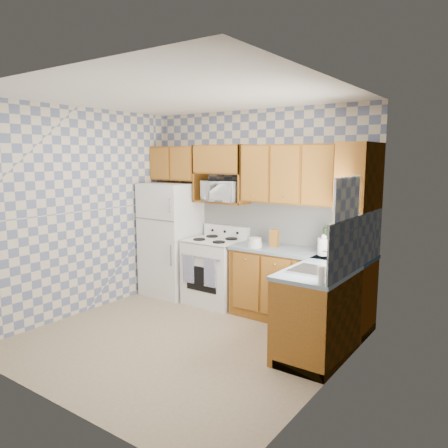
# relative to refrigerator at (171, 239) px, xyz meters

# --- Properties ---
(floor) EXTENTS (3.40, 3.40, 0.00)m
(floor) POSITION_rel_refrigerator_xyz_m (1.27, -1.25, -0.84)
(floor) COLOR #857058
(floor) RESTS_ON ground
(back_wall) EXTENTS (3.40, 0.02, 2.70)m
(back_wall) POSITION_rel_refrigerator_xyz_m (1.27, 0.35, 0.51)
(back_wall) COLOR slate
(back_wall) RESTS_ON ground
(right_wall) EXTENTS (0.02, 3.20, 2.70)m
(right_wall) POSITION_rel_refrigerator_xyz_m (2.97, -1.25, 0.51)
(right_wall) COLOR slate
(right_wall) RESTS_ON ground
(backsplash_back) EXTENTS (2.60, 0.02, 0.56)m
(backsplash_back) POSITION_rel_refrigerator_xyz_m (1.68, 0.34, 0.36)
(backsplash_back) COLOR silver
(backsplash_back) RESTS_ON back_wall
(backsplash_right) EXTENTS (0.02, 1.60, 0.56)m
(backsplash_right) POSITION_rel_refrigerator_xyz_m (2.96, -0.45, 0.36)
(backsplash_right) COLOR silver
(backsplash_right) RESTS_ON right_wall
(refrigerator) EXTENTS (0.75, 0.70, 1.68)m
(refrigerator) POSITION_rel_refrigerator_xyz_m (0.00, 0.00, 0.00)
(refrigerator) COLOR white
(refrigerator) RESTS_ON floor
(stove_body) EXTENTS (0.76, 0.65, 0.90)m
(stove_body) POSITION_rel_refrigerator_xyz_m (0.80, 0.03, -0.39)
(stove_body) COLOR white
(stove_body) RESTS_ON floor
(cooktop) EXTENTS (0.76, 0.65, 0.02)m
(cooktop) POSITION_rel_refrigerator_xyz_m (0.80, 0.03, 0.07)
(cooktop) COLOR silver
(cooktop) RESTS_ON stove_body
(backguard) EXTENTS (0.76, 0.08, 0.17)m
(backguard) POSITION_rel_refrigerator_xyz_m (0.80, 0.30, 0.16)
(backguard) COLOR white
(backguard) RESTS_ON cooktop
(dish_towel_left) EXTENTS (0.18, 0.02, 0.38)m
(dish_towel_left) POSITION_rel_refrigerator_xyz_m (0.59, -0.32, -0.30)
(dish_towel_left) COLOR navy
(dish_towel_left) RESTS_ON stove_body
(dish_towel_right) EXTENTS (0.18, 0.02, 0.38)m
(dish_towel_right) POSITION_rel_refrigerator_xyz_m (0.97, -0.32, -0.30)
(dish_towel_right) COLOR navy
(dish_towel_right) RESTS_ON stove_body
(base_cabinets_back) EXTENTS (1.75, 0.60, 0.88)m
(base_cabinets_back) POSITION_rel_refrigerator_xyz_m (2.10, 0.05, -0.40)
(base_cabinets_back) COLOR brown
(base_cabinets_back) RESTS_ON floor
(base_cabinets_right) EXTENTS (0.60, 1.60, 0.88)m
(base_cabinets_right) POSITION_rel_refrigerator_xyz_m (2.67, -0.45, -0.40)
(base_cabinets_right) COLOR brown
(base_cabinets_right) RESTS_ON floor
(countertop_back) EXTENTS (1.77, 0.63, 0.04)m
(countertop_back) POSITION_rel_refrigerator_xyz_m (2.10, 0.05, 0.06)
(countertop_back) COLOR slate
(countertop_back) RESTS_ON base_cabinets_back
(countertop_right) EXTENTS (0.63, 1.60, 0.04)m
(countertop_right) POSITION_rel_refrigerator_xyz_m (2.67, -0.45, 0.06)
(countertop_right) COLOR slate
(countertop_right) RESTS_ON base_cabinets_right
(upper_cabinets_back) EXTENTS (1.75, 0.33, 0.74)m
(upper_cabinets_back) POSITION_rel_refrigerator_xyz_m (2.10, 0.19, 1.01)
(upper_cabinets_back) COLOR brown
(upper_cabinets_back) RESTS_ON back_wall
(upper_cabinets_fridge) EXTENTS (0.82, 0.33, 0.50)m
(upper_cabinets_fridge) POSITION_rel_refrigerator_xyz_m (-0.02, 0.19, 1.13)
(upper_cabinets_fridge) COLOR brown
(upper_cabinets_fridge) RESTS_ON back_wall
(upper_cabinets_right) EXTENTS (0.33, 0.70, 0.74)m
(upper_cabinets_right) POSITION_rel_refrigerator_xyz_m (2.81, 0.00, 1.01)
(upper_cabinets_right) COLOR brown
(upper_cabinets_right) RESTS_ON right_wall
(microwave_shelf) EXTENTS (0.80, 0.33, 0.03)m
(microwave_shelf) POSITION_rel_refrigerator_xyz_m (0.80, 0.19, 0.60)
(microwave_shelf) COLOR brown
(microwave_shelf) RESTS_ON back_wall
(microwave) EXTENTS (0.55, 0.39, 0.29)m
(microwave) POSITION_rel_refrigerator_xyz_m (0.86, 0.12, 0.76)
(microwave) COLOR white
(microwave) RESTS_ON microwave_shelf
(sink) EXTENTS (0.48, 0.40, 0.03)m
(sink) POSITION_rel_refrigerator_xyz_m (2.67, -0.80, 0.09)
(sink) COLOR #B7B7BC
(sink) RESTS_ON countertop_right
(window) EXTENTS (0.02, 0.66, 0.86)m
(window) POSITION_rel_refrigerator_xyz_m (2.96, -0.80, 0.61)
(window) COLOR white
(window) RESTS_ON right_wall
(bottle_0) EXTENTS (0.07, 0.07, 0.33)m
(bottle_0) POSITION_rel_refrigerator_xyz_m (2.45, -0.02, 0.24)
(bottle_0) COLOR black
(bottle_0) RESTS_ON countertop_back
(bottle_1) EXTENTS (0.07, 0.07, 0.30)m
(bottle_1) POSITION_rel_refrigerator_xyz_m (2.55, -0.08, 0.23)
(bottle_1) COLOR black
(bottle_1) RESTS_ON countertop_back
(bottle_2) EXTENTS (0.07, 0.07, 0.28)m
(bottle_2) POSITION_rel_refrigerator_xyz_m (2.60, 0.02, 0.22)
(bottle_2) COLOR brown
(bottle_2) RESTS_ON countertop_back
(knife_block) EXTENTS (0.12, 0.12, 0.22)m
(knife_block) POSITION_rel_refrigerator_xyz_m (1.72, 0.07, 0.19)
(knife_block) COLOR brown
(knife_block) RESTS_ON countertop_back
(electric_kettle) EXTENTS (0.16, 0.16, 0.20)m
(electric_kettle) POSITION_rel_refrigerator_xyz_m (2.44, -0.03, 0.18)
(electric_kettle) COLOR white
(electric_kettle) RESTS_ON countertop_back
(food_containers) EXTENTS (0.18, 0.18, 0.12)m
(food_containers) POSITION_rel_refrigerator_xyz_m (1.54, -0.12, 0.14)
(food_containers) COLOR beige
(food_containers) RESTS_ON countertop_back
(soap_bottle) EXTENTS (0.06, 0.06, 0.17)m
(soap_bottle) POSITION_rel_refrigerator_xyz_m (2.89, -1.20, 0.17)
(soap_bottle) COLOR beige
(soap_bottle) RESTS_ON countertop_right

